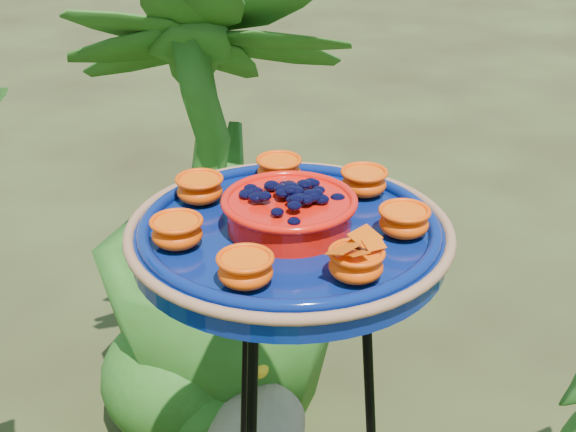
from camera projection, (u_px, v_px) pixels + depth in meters
name	position (u px, v px, depth m)	size (l,w,h in m)	color
feeder_dish	(289.00, 230.00, 1.03)	(0.49, 0.49, 0.10)	#07195A
shrub_back_right	(223.00, 206.00, 1.77)	(0.60, 0.60, 1.07)	#295215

